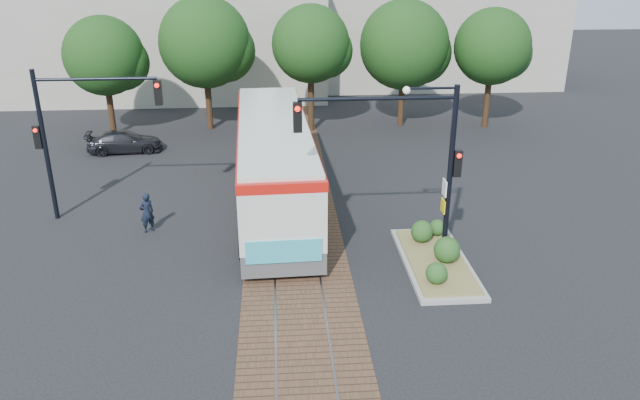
# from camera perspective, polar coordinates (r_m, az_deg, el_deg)

# --- Properties ---
(ground) EXTENTS (120.00, 120.00, 0.00)m
(ground) POSITION_cam_1_polar(r_m,az_deg,el_deg) (22.26, -2.22, -5.11)
(ground) COLOR black
(ground) RESTS_ON ground
(trackbed) EXTENTS (3.60, 40.00, 0.02)m
(trackbed) POSITION_cam_1_polar(r_m,az_deg,el_deg) (25.87, -2.55, -1.01)
(trackbed) COLOR brown
(trackbed) RESTS_ON ground
(tree_row) EXTENTS (26.40, 5.60, 7.67)m
(tree_row) POSITION_cam_1_polar(r_m,az_deg,el_deg) (36.60, -1.36, 13.88)
(tree_row) COLOR #382314
(tree_row) RESTS_ON ground
(warehouses) EXTENTS (40.00, 13.00, 8.00)m
(warehouses) POSITION_cam_1_polar(r_m,az_deg,el_deg) (48.91, -4.20, 14.77)
(warehouses) COLOR #ADA899
(warehouses) RESTS_ON ground
(city_bus) EXTENTS (3.38, 13.56, 3.60)m
(city_bus) POSITION_cam_1_polar(r_m,az_deg,el_deg) (25.94, -4.23, 3.75)
(city_bus) COLOR #4A4A4C
(city_bus) RESTS_ON ground
(traffic_island) EXTENTS (2.20, 5.20, 1.13)m
(traffic_island) POSITION_cam_1_polar(r_m,az_deg,el_deg) (21.98, 10.56, -4.93)
(traffic_island) COLOR gray
(traffic_island) RESTS_ON ground
(signal_pole_main) EXTENTS (5.49, 0.46, 6.00)m
(signal_pole_main) POSITION_cam_1_polar(r_m,az_deg,el_deg) (20.38, 8.64, 4.66)
(signal_pole_main) COLOR black
(signal_pole_main) RESTS_ON ground
(signal_pole_left) EXTENTS (4.99, 0.34, 6.00)m
(signal_pole_left) POSITION_cam_1_polar(r_m,az_deg,el_deg) (25.79, -21.74, 6.41)
(signal_pole_left) COLOR black
(signal_pole_left) RESTS_ON ground
(officer) EXTENTS (0.69, 0.64, 1.57)m
(officer) POSITION_cam_1_polar(r_m,az_deg,el_deg) (24.65, -15.56, -1.12)
(officer) COLOR black
(officer) RESTS_ON ground
(parked_car) EXTENTS (4.03, 1.98, 1.13)m
(parked_car) POSITION_cam_1_polar(r_m,az_deg,el_deg) (34.72, -17.42, 5.12)
(parked_car) COLOR black
(parked_car) RESTS_ON ground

